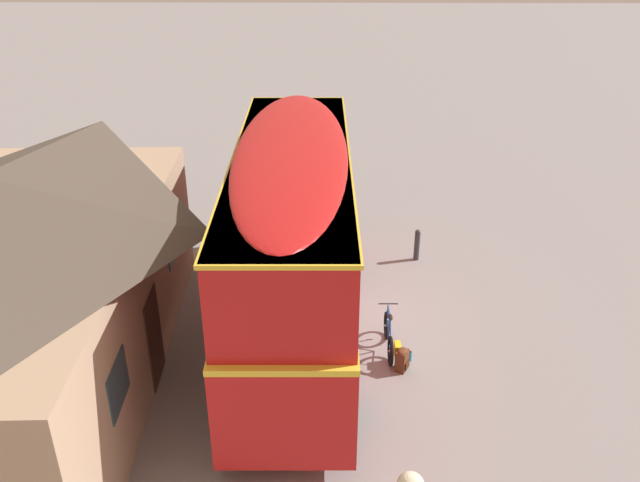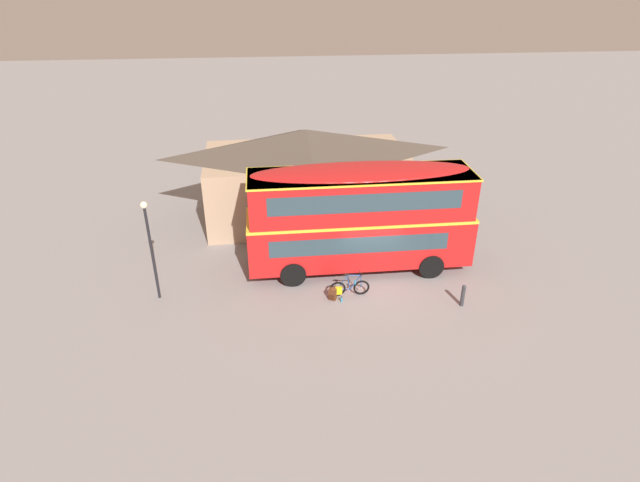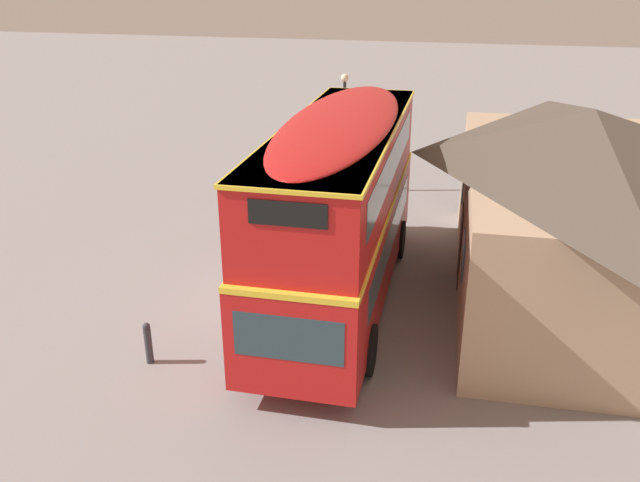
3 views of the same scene
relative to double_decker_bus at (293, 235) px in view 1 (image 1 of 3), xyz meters
The scene contains 7 objects.
ground_plane 2.85m from the double_decker_bus, 70.72° to the right, with size 120.00×120.00×0.00m, color gray.
double_decker_bus is the anchor object (origin of this frame).
touring_bicycle 3.28m from the double_decker_bus, 109.26° to the right, with size 1.68×0.47×1.04m.
backpack_on_ground 3.70m from the double_decker_bus, 120.66° to the right, with size 0.36×0.35×0.56m.
water_bottle_blue_sports 3.85m from the double_decker_bus, 112.55° to the right, with size 0.08×0.08×0.25m.
pub_building 6.01m from the double_decker_bus, 108.17° to the left, with size 11.04×6.38×4.79m.
kerb_bollard 5.46m from the double_decker_bus, 42.52° to the right, with size 0.16×0.16×0.97m.
Camera 1 is at (-13.59, 0.24, 9.29)m, focal length 36.81 mm.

